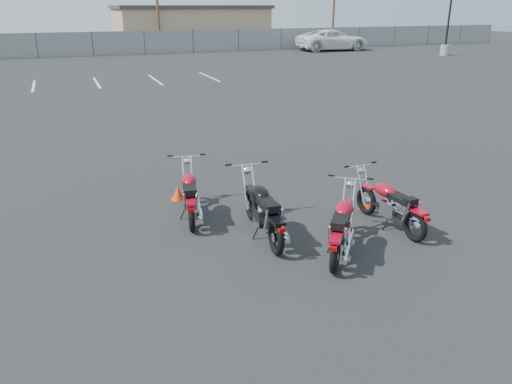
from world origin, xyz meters
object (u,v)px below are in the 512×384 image
object	(u,v)px
motorcycle_front_red	(190,195)
motorcycle_third_red	(342,227)
motorcycle_rear_red	(391,205)
motorcycle_second_black	(263,211)
white_van	(333,34)

from	to	relation	value
motorcycle_front_red	motorcycle_third_red	distance (m)	2.98
motorcycle_front_red	motorcycle_rear_red	world-z (taller)	motorcycle_front_red
motorcycle_second_black	white_van	size ratio (longest dim) A/B	0.29
motorcycle_third_red	motorcycle_rear_red	size ratio (longest dim) A/B	0.94
motorcycle_front_red	motorcycle_second_black	world-z (taller)	motorcycle_second_black
motorcycle_front_red	motorcycle_rear_red	xyz separation A→B (m)	(3.21, -1.74, -0.01)
motorcycle_second_black	white_van	distance (m)	37.80
motorcycle_rear_red	white_van	world-z (taller)	white_van
motorcycle_third_red	white_van	bearing A→B (deg)	60.76
motorcycle_front_red	motorcycle_rear_red	distance (m)	3.65
motorcycle_third_red	motorcycle_rear_red	world-z (taller)	motorcycle_third_red
motorcycle_second_black	motorcycle_third_red	bearing A→B (deg)	-47.40
motorcycle_second_black	motorcycle_third_red	world-z (taller)	motorcycle_second_black
motorcycle_front_red	motorcycle_second_black	xyz separation A→B (m)	(0.96, -1.27, 0.03)
motorcycle_front_red	white_van	distance (m)	37.25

